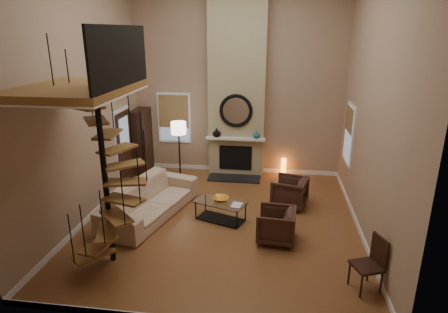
# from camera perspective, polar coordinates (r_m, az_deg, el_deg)

# --- Properties ---
(ground) EXTENTS (6.00, 6.50, 0.01)m
(ground) POSITION_cam_1_polar(r_m,az_deg,el_deg) (8.75, -0.36, -9.59)
(ground) COLOR #935C2F
(ground) RESTS_ON ground
(back_wall) EXTENTS (6.00, 0.02, 5.50)m
(back_wall) POSITION_cam_1_polar(r_m,az_deg,el_deg) (11.04, 2.06, 11.34)
(back_wall) COLOR tan
(back_wall) RESTS_ON ground
(front_wall) EXTENTS (6.00, 0.02, 5.50)m
(front_wall) POSITION_cam_1_polar(r_m,az_deg,el_deg) (4.73, -6.05, 1.71)
(front_wall) COLOR tan
(front_wall) RESTS_ON ground
(left_wall) EXTENTS (0.02, 6.50, 5.50)m
(left_wall) POSITION_cam_1_polar(r_m,az_deg,el_deg) (8.79, -20.37, 8.41)
(left_wall) COLOR tan
(left_wall) RESTS_ON ground
(right_wall) EXTENTS (0.02, 6.50, 5.50)m
(right_wall) POSITION_cam_1_polar(r_m,az_deg,el_deg) (7.99, 21.59, 7.38)
(right_wall) COLOR tan
(right_wall) RESTS_ON ground
(baseboard_back) EXTENTS (6.00, 0.02, 0.12)m
(baseboard_back) POSITION_cam_1_polar(r_m,az_deg,el_deg) (11.67, 1.91, -1.89)
(baseboard_back) COLOR white
(baseboard_back) RESTS_ON ground
(baseboard_left) EXTENTS (0.02, 6.50, 0.12)m
(baseboard_left) POSITION_cam_1_polar(r_m,az_deg,el_deg) (9.57, -18.54, -7.61)
(baseboard_left) COLOR white
(baseboard_left) RESTS_ON ground
(baseboard_right) EXTENTS (0.02, 6.50, 0.12)m
(baseboard_right) POSITION_cam_1_polar(r_m,az_deg,el_deg) (8.85, 19.48, -9.92)
(baseboard_right) COLOR white
(baseboard_right) RESTS_ON ground
(chimney_breast) EXTENTS (1.60, 0.38, 5.50)m
(chimney_breast) POSITION_cam_1_polar(r_m,az_deg,el_deg) (10.85, 1.96, 11.22)
(chimney_breast) COLOR tan
(chimney_breast) RESTS_ON ground
(hearth) EXTENTS (1.50, 0.60, 0.04)m
(hearth) POSITION_cam_1_polar(r_m,az_deg,el_deg) (11.06, 1.54, -3.27)
(hearth) COLOR black
(hearth) RESTS_ON ground
(firebox) EXTENTS (0.95, 0.02, 0.72)m
(firebox) POSITION_cam_1_polar(r_m,az_deg,el_deg) (11.15, 1.73, -0.20)
(firebox) COLOR black
(firebox) RESTS_ON chimney_breast
(mantel) EXTENTS (1.70, 0.18, 0.06)m
(mantel) POSITION_cam_1_polar(r_m,az_deg,el_deg) (10.90, 1.71, 2.66)
(mantel) COLOR white
(mantel) RESTS_ON chimney_breast
(mirror_frame) EXTENTS (0.94, 0.10, 0.94)m
(mirror_frame) POSITION_cam_1_polar(r_m,az_deg,el_deg) (10.76, 1.79, 6.85)
(mirror_frame) COLOR black
(mirror_frame) RESTS_ON chimney_breast
(mirror_disc) EXTENTS (0.80, 0.01, 0.80)m
(mirror_disc) POSITION_cam_1_polar(r_m,az_deg,el_deg) (10.77, 1.79, 6.86)
(mirror_disc) COLOR white
(mirror_disc) RESTS_ON chimney_breast
(vase_left) EXTENTS (0.24, 0.24, 0.25)m
(vase_left) POSITION_cam_1_polar(r_m,az_deg,el_deg) (10.96, -1.12, 3.60)
(vase_left) COLOR black
(vase_left) RESTS_ON mantel
(vase_right) EXTENTS (0.20, 0.20, 0.21)m
(vase_right) POSITION_cam_1_polar(r_m,az_deg,el_deg) (10.85, 4.90, 3.28)
(vase_right) COLOR #1B575E
(vase_right) RESTS_ON mantel
(window_back) EXTENTS (1.02, 0.06, 1.52)m
(window_back) POSITION_cam_1_polar(r_m,az_deg,el_deg) (11.55, -7.48, 5.84)
(window_back) COLOR white
(window_back) RESTS_ON back_wall
(window_right) EXTENTS (0.06, 1.02, 1.52)m
(window_right) POSITION_cam_1_polar(r_m,az_deg,el_deg) (10.13, 18.23, 3.32)
(window_right) COLOR white
(window_right) RESTS_ON right_wall
(entry_door) EXTENTS (0.10, 1.05, 2.16)m
(entry_door) POSITION_cam_1_polar(r_m,az_deg,el_deg) (10.73, -14.77, 1.24)
(entry_door) COLOR white
(entry_door) RESTS_ON ground
(loft) EXTENTS (1.70, 2.20, 1.09)m
(loft) POSITION_cam_1_polar(r_m,az_deg,el_deg) (6.70, -20.62, 9.81)
(loft) COLOR olive
(loft) RESTS_ON left_wall
(spiral_stair) EXTENTS (1.47, 1.47, 4.06)m
(spiral_stair) POSITION_cam_1_polar(r_m,az_deg,el_deg) (6.93, -17.34, -2.02)
(spiral_stair) COLOR black
(spiral_stair) RESTS_ON ground
(hutch) EXTENTS (0.41, 0.86, 1.93)m
(hutch) POSITION_cam_1_polar(r_m,az_deg,el_deg) (11.63, -12.20, 2.25)
(hutch) COLOR black
(hutch) RESTS_ON ground
(sofa) EXTENTS (1.74, 2.94, 0.80)m
(sofa) POSITION_cam_1_polar(r_m,az_deg,el_deg) (9.00, -10.98, -6.29)
(sofa) COLOR #CAAB8C
(sofa) RESTS_ON ground
(armchair_near) EXTENTS (0.97, 0.96, 0.73)m
(armchair_near) POSITION_cam_1_polar(r_m,az_deg,el_deg) (9.43, 10.21, -5.35)
(armchair_near) COLOR #40261D
(armchair_near) RESTS_ON ground
(armchair_far) EXTENTS (0.82, 0.80, 0.69)m
(armchair_far) POSITION_cam_1_polar(r_m,az_deg,el_deg) (7.89, 8.32, -10.18)
(armchair_far) COLOR #40261D
(armchair_far) RESTS_ON ground
(coffee_table) EXTENTS (1.26, 0.92, 0.44)m
(coffee_table) POSITION_cam_1_polar(r_m,az_deg,el_deg) (8.65, -0.53, -7.80)
(coffee_table) COLOR silver
(coffee_table) RESTS_ON ground
(bowl) EXTENTS (0.37, 0.37, 0.09)m
(bowl) POSITION_cam_1_polar(r_m,az_deg,el_deg) (8.60, -0.49, -6.38)
(bowl) COLOR orange
(bowl) RESTS_ON coffee_table
(book) EXTENTS (0.27, 0.33, 0.03)m
(book) POSITION_cam_1_polar(r_m,az_deg,el_deg) (8.40, 1.70, -7.30)
(book) COLOR gray
(book) RESTS_ON coffee_table
(floor_lamp) EXTENTS (0.42, 0.42, 1.73)m
(floor_lamp) POSITION_cam_1_polar(r_m,az_deg,el_deg) (10.58, -6.80, 3.55)
(floor_lamp) COLOR black
(floor_lamp) RESTS_ON ground
(accent_lamp) EXTENTS (0.15, 0.15, 0.52)m
(accent_lamp) POSITION_cam_1_polar(r_m,az_deg,el_deg) (11.42, 8.90, -1.55)
(accent_lamp) COLOR orange
(accent_lamp) RESTS_ON ground
(side_chair) EXTENTS (0.56, 0.55, 0.94)m
(side_chair) POSITION_cam_1_polar(r_m,az_deg,el_deg) (6.87, 21.25, -14.38)
(side_chair) COLOR black
(side_chair) RESTS_ON ground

